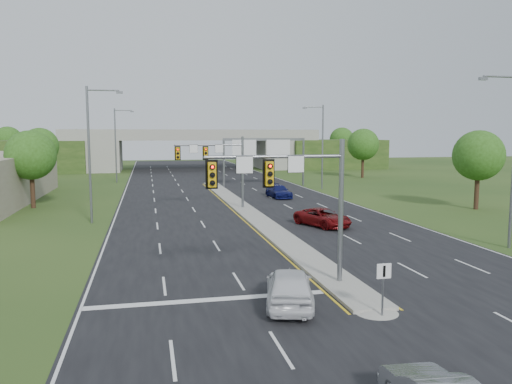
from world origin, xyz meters
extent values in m
plane|color=#254017|center=(0.00, 0.00, 0.00)|extent=(240.00, 240.00, 0.00)
cube|color=black|center=(0.00, 35.00, 0.01)|extent=(24.00, 160.00, 0.02)
cube|color=gray|center=(0.00, 23.00, 0.10)|extent=(2.00, 54.00, 0.16)
cone|color=gray|center=(0.00, -4.00, 0.10)|extent=(2.00, 2.00, 0.16)
cube|color=gold|center=(-1.15, 23.00, 0.03)|extent=(0.12, 54.00, 0.01)
cube|color=gold|center=(1.15, 23.00, 0.03)|extent=(0.12, 54.00, 0.01)
cube|color=silver|center=(-11.80, 35.00, 0.03)|extent=(0.12, 160.00, 0.01)
cube|color=silver|center=(11.80, 35.00, 0.03)|extent=(0.12, 160.00, 0.01)
cube|color=silver|center=(-6.50, -1.00, 0.03)|extent=(10.50, 0.50, 0.01)
cylinder|color=slate|center=(0.00, 0.00, 3.50)|extent=(0.24, 0.24, 7.00)
cylinder|color=slate|center=(-3.25, 0.00, 6.20)|extent=(6.50, 0.16, 0.16)
cube|color=gold|center=(-3.58, -0.25, 5.45)|extent=(0.35, 0.25, 1.10)
cube|color=gold|center=(-6.17, -0.25, 5.45)|extent=(0.35, 0.25, 1.10)
cube|color=black|center=(-3.58, -0.11, 5.45)|extent=(0.55, 0.04, 1.30)
cube|color=black|center=(-6.17, -0.11, 5.45)|extent=(0.55, 0.04, 1.30)
sphere|color=#FF0C05|center=(-3.58, -0.38, 5.80)|extent=(0.20, 0.20, 0.20)
sphere|color=#FF0C05|center=(-6.17, -0.38, 5.80)|extent=(0.20, 0.20, 0.20)
cube|color=white|center=(-4.68, -0.10, 5.85)|extent=(0.75, 0.04, 0.75)
cube|color=white|center=(-2.27, -0.10, 5.85)|extent=(0.75, 0.04, 0.75)
cylinder|color=slate|center=(0.00, 25.00, 3.50)|extent=(0.24, 0.24, 7.00)
cylinder|color=slate|center=(-3.25, 25.00, 6.20)|extent=(6.50, 0.16, 0.16)
cube|color=gold|center=(-3.58, 24.75, 5.45)|extent=(0.35, 0.25, 1.10)
cube|color=gold|center=(-6.17, 24.75, 5.45)|extent=(0.35, 0.25, 1.10)
cube|color=black|center=(-3.58, 24.89, 5.45)|extent=(0.55, 0.04, 1.30)
cube|color=black|center=(-6.17, 24.89, 5.45)|extent=(0.55, 0.04, 1.30)
sphere|color=#FF0C05|center=(-3.58, 24.62, 5.80)|extent=(0.20, 0.20, 0.20)
sphere|color=#FF0C05|center=(-6.17, 24.62, 5.80)|extent=(0.20, 0.20, 0.20)
cube|color=white|center=(-4.68, 24.90, 5.85)|extent=(0.75, 0.04, 0.75)
cube|color=white|center=(-2.27, 24.90, 5.85)|extent=(0.75, 0.04, 0.75)
cylinder|color=slate|center=(0.00, -4.50, 1.10)|extent=(0.08, 0.08, 2.20)
cube|color=white|center=(0.00, -4.55, 1.90)|extent=(0.60, 0.04, 0.60)
cube|color=black|center=(0.00, -4.58, 1.90)|extent=(0.10, 0.02, 0.45)
cylinder|color=slate|center=(1.20, 45.00, 3.30)|extent=(0.28, 0.28, 6.60)
cylinder|color=slate|center=(12.50, 45.00, 3.30)|extent=(0.28, 0.28, 6.60)
cube|color=slate|center=(6.85, 45.00, 6.50)|extent=(11.50, 0.35, 0.35)
cube|color=#0C5A1B|center=(4.00, 44.80, 5.40)|extent=(3.20, 0.08, 2.00)
cube|color=#0C5A1B|center=(8.80, 44.80, 5.40)|extent=(3.20, 0.08, 2.00)
cube|color=silver|center=(4.00, 44.75, 5.40)|extent=(3.30, 0.03, 2.10)
cube|color=silver|center=(8.80, 44.75, 5.40)|extent=(3.30, 0.03, 2.10)
cube|color=gray|center=(-17.00, 80.00, 3.00)|extent=(6.00, 12.00, 6.00)
cube|color=gray|center=(17.00, 80.00, 3.00)|extent=(6.00, 12.00, 6.00)
cube|color=#254017|center=(-30.00, 80.00, 3.00)|extent=(20.00, 14.00, 6.00)
cube|color=#254017|center=(30.00, 80.00, 3.00)|extent=(20.00, 14.00, 6.00)
cube|color=gray|center=(0.00, 80.00, 6.60)|extent=(50.00, 12.00, 1.20)
cube|color=gray|center=(0.00, 74.20, 7.65)|extent=(50.00, 0.40, 0.90)
cube|color=gray|center=(0.00, 85.80, 7.65)|extent=(50.00, 0.40, 0.90)
cylinder|color=slate|center=(-13.50, 20.00, 5.50)|extent=(0.20, 0.20, 11.00)
cylinder|color=slate|center=(-12.25, 20.00, 10.70)|extent=(2.50, 0.12, 0.12)
cube|color=slate|center=(-11.00, 20.00, 10.55)|extent=(0.50, 0.25, 0.18)
cylinder|color=slate|center=(-13.50, 55.00, 5.50)|extent=(0.20, 0.20, 11.00)
cylinder|color=slate|center=(-12.25, 55.00, 10.70)|extent=(2.50, 0.12, 0.12)
cube|color=slate|center=(-11.00, 55.00, 10.55)|extent=(0.50, 0.25, 0.18)
cylinder|color=slate|center=(12.25, 5.00, 10.70)|extent=(2.50, 0.12, 0.12)
cube|color=slate|center=(11.00, 5.00, 10.55)|extent=(0.50, 0.25, 0.18)
cylinder|color=slate|center=(13.50, 40.00, 5.50)|extent=(0.20, 0.20, 11.00)
cylinder|color=slate|center=(12.25, 40.00, 10.70)|extent=(2.50, 0.12, 0.12)
cube|color=slate|center=(11.00, 40.00, 10.55)|extent=(0.50, 0.25, 0.18)
cylinder|color=#382316|center=(-20.00, 30.00, 2.00)|extent=(0.44, 0.44, 4.00)
sphere|color=#274B14|center=(-20.00, 30.00, 5.20)|extent=(4.80, 4.80, 4.80)
cylinder|color=#382316|center=(-24.00, 55.00, 2.12)|extent=(0.44, 0.44, 4.25)
sphere|color=#274B14|center=(-24.00, 55.00, 5.53)|extent=(5.20, 5.20, 5.20)
cylinder|color=#382316|center=(22.00, 20.00, 2.00)|extent=(0.44, 0.44, 4.00)
sphere|color=#274B14|center=(22.00, 20.00, 5.20)|extent=(4.80, 4.80, 4.80)
cylinder|color=#382316|center=(26.00, 55.00, 2.12)|extent=(0.44, 0.44, 4.25)
sphere|color=#274B14|center=(26.00, 55.00, 5.53)|extent=(5.20, 5.20, 5.20)
cylinder|color=#382316|center=(-38.00, 94.00, 2.25)|extent=(0.44, 0.44, 4.50)
sphere|color=#274B14|center=(-38.00, 94.00, 5.85)|extent=(6.00, 6.00, 6.00)
cylinder|color=#382316|center=(-24.00, 94.00, 2.12)|extent=(0.44, 0.44, 4.25)
sphere|color=#274B14|center=(-24.00, 94.00, 5.53)|extent=(5.60, 5.60, 5.60)
cylinder|color=#382316|center=(24.00, 94.00, 2.12)|extent=(0.44, 0.44, 4.25)
sphere|color=#274B14|center=(24.00, 94.00, 5.53)|extent=(5.60, 5.60, 5.60)
cylinder|color=#382316|center=(38.00, 94.00, 2.25)|extent=(0.44, 0.44, 4.50)
sphere|color=#274B14|center=(38.00, 94.00, 5.85)|extent=(6.00, 6.00, 6.00)
imported|color=silver|center=(-3.21, -2.39, 0.84)|extent=(3.06, 5.13, 1.64)
imported|color=#61090B|center=(4.41, 14.59, 0.72)|extent=(4.07, 5.51, 1.39)
imported|color=#0C114B|center=(5.60, 32.52, 0.73)|extent=(2.39, 5.05, 1.42)
camera|label=1|loc=(-8.94, -22.04, 7.23)|focal=35.00mm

